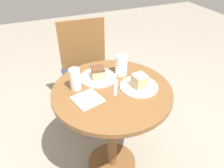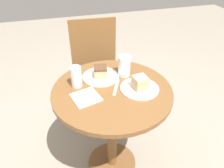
% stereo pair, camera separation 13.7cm
% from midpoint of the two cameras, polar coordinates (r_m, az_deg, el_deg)
% --- Properties ---
extents(ground_plane, '(8.00, 8.00, 0.00)m').
position_cam_midpoint_polar(ground_plane, '(1.95, 2.14, -20.05)').
color(ground_plane, gray).
extents(table, '(0.77, 0.77, 0.77)m').
position_cam_midpoint_polar(table, '(1.51, 2.62, -7.07)').
color(table, brown).
rests_on(table, ground_plane).
extents(chair, '(0.50, 0.49, 0.94)m').
position_cam_midpoint_polar(chair, '(2.16, -2.36, 4.17)').
color(chair, brown).
rests_on(chair, ground_plane).
extents(plate_near, '(0.25, 0.25, 0.01)m').
position_cam_midpoint_polar(plate_near, '(1.41, 9.96, -1.25)').
color(plate_near, silver).
rests_on(plate_near, table).
extents(plate_far, '(0.25, 0.25, 0.01)m').
position_cam_midpoint_polar(plate_far, '(1.50, -0.39, 1.87)').
color(plate_far, silver).
rests_on(plate_far, table).
extents(cake_slice_near, '(0.09, 0.09, 0.08)m').
position_cam_midpoint_polar(cake_slice_near, '(1.38, 10.14, 0.29)').
color(cake_slice_near, tan).
rests_on(cake_slice_near, plate_near).
extents(cake_slice_far, '(0.10, 0.10, 0.07)m').
position_cam_midpoint_polar(cake_slice_far, '(1.48, -0.40, 3.20)').
color(cake_slice_far, tan).
rests_on(cake_slice_far, plate_far).
extents(glass_lemonade, '(0.07, 0.07, 0.14)m').
position_cam_midpoint_polar(glass_lemonade, '(1.40, -6.57, 1.51)').
color(glass_lemonade, silver).
rests_on(glass_lemonade, table).
extents(glass_water, '(0.08, 0.08, 0.14)m').
position_cam_midpoint_polar(glass_water, '(1.50, 5.84, 4.28)').
color(glass_water, silver).
rests_on(glass_water, table).
extents(napkin_stack, '(0.19, 0.19, 0.01)m').
position_cam_midpoint_polar(napkin_stack, '(1.32, -3.89, -3.61)').
color(napkin_stack, silver).
rests_on(napkin_stack, table).
extents(fork, '(0.09, 0.17, 0.00)m').
position_cam_midpoint_polar(fork, '(1.41, 3.86, -0.94)').
color(fork, silver).
rests_on(fork, table).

